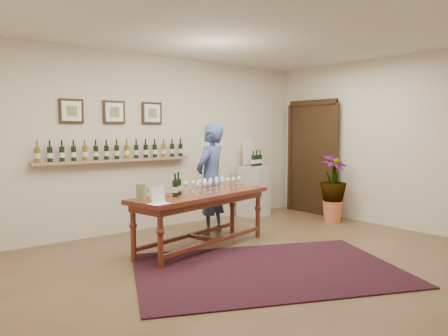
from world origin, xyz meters
TOP-DOWN VIEW (x-y plane):
  - ground at (0.00, 0.00)m, footprint 6.00×6.00m
  - room_shell at (2.11, 1.86)m, footprint 6.00×6.00m
  - rug at (-0.20, -0.26)m, footprint 3.55×3.05m
  - tasting_table at (-0.24, 0.99)m, footprint 2.25×1.12m
  - table_glasses at (-0.01, 1.08)m, footprint 1.26×0.57m
  - table_bottles at (-0.65, 0.96)m, footprint 0.30×0.19m
  - pitcher_left at (-1.21, 0.89)m, footprint 0.16×0.16m
  - pitcher_right at (0.61, 1.33)m, footprint 0.15×0.15m
  - menu_card at (-1.15, 0.59)m, footprint 0.24×0.19m
  - display_pedestal at (1.85, 2.22)m, footprint 0.57×0.57m
  - pedestal_bottles at (1.89, 2.18)m, footprint 0.34×0.17m
  - info_sign at (1.85, 2.35)m, footprint 0.36×0.11m
  - potted_plant at (2.53, 0.92)m, footprint 0.58×0.58m
  - person at (0.40, 1.63)m, footprint 0.73×0.62m

SIDE VIEW (x-z plane):
  - ground at x=0.00m, z-range 0.00..0.00m
  - rug at x=-0.20m, z-range 0.00..0.02m
  - display_pedestal at x=1.85m, z-range 0.00..0.94m
  - potted_plant at x=2.53m, z-range 0.09..1.11m
  - tasting_table at x=-0.24m, z-range 0.27..1.03m
  - table_glasses at x=-0.01m, z-range 0.76..0.93m
  - person at x=0.40m, z-range 0.00..1.71m
  - pitcher_right at x=0.61m, z-range 0.76..0.96m
  - menu_card at x=-1.15m, z-range 0.76..0.97m
  - pitcher_left at x=-1.21m, z-range 0.76..0.97m
  - table_bottles at x=-0.65m, z-range 0.76..1.06m
  - pedestal_bottles at x=1.89m, z-range 0.94..1.27m
  - room_shell at x=2.11m, z-range -1.88..4.12m
  - info_sign at x=1.85m, z-range 0.94..1.44m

